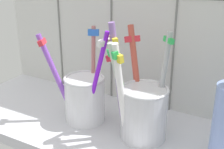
% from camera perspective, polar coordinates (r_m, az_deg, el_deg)
% --- Properties ---
extents(counter_slab, '(0.64, 0.22, 0.02)m').
position_cam_1_polar(counter_slab, '(0.55, 0.16, -10.57)').
color(counter_slab, silver).
rests_on(counter_slab, ground).
extents(toothbrush_cup_left, '(0.14, 0.09, 0.18)m').
position_cam_1_polar(toothbrush_cup_left, '(0.55, -5.28, -4.11)').
color(toothbrush_cup_left, white).
rests_on(toothbrush_cup_left, counter_slab).
extents(toothbrush_cup_right, '(0.10, 0.11, 0.19)m').
position_cam_1_polar(toothbrush_cup_right, '(0.50, 5.35, -6.17)').
color(toothbrush_cup_right, silver).
rests_on(toothbrush_cup_right, counter_slab).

